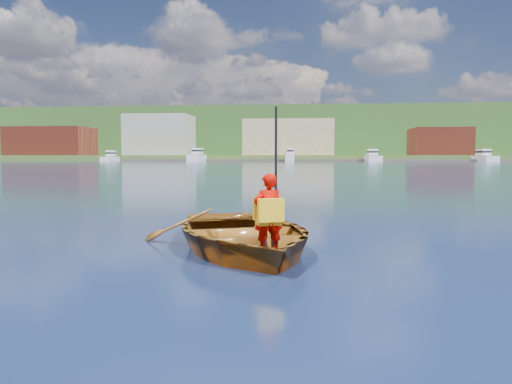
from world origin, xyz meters
TOP-DOWN VIEW (x-y plane):
  - ground at (0.00, 0.00)m, footprint 600.00×600.00m
  - rowboat at (-0.50, 0.96)m, footprint 3.95×4.59m
  - child_paddler at (-0.04, 0.18)m, footprint 0.46×0.44m
  - shoreline at (0.00, 236.61)m, footprint 400.00×140.00m
  - dock at (11.57, 148.00)m, footprint 159.98×12.74m
  - waterfront_buildings at (-7.74, 165.00)m, footprint 202.00×16.00m
  - marina_yachts at (11.96, 143.31)m, footprint 141.06×13.65m
  - hillside_trees at (-3.60, 233.46)m, footprint 310.56×86.69m

SIDE VIEW (x-z plane):
  - ground at x=0.00m, z-range 0.00..0.00m
  - rowboat at x=-0.50m, z-range -0.15..0.65m
  - dock at x=11.57m, z-range 0.00..0.80m
  - child_paddler at x=-0.04m, z-range -0.33..1.63m
  - marina_yachts at x=11.96m, z-range -0.80..3.62m
  - waterfront_buildings at x=-7.74m, z-range 0.74..14.74m
  - shoreline at x=0.00m, z-range -0.68..21.32m
  - hillside_trees at x=-3.60m, z-range 4.52..29.18m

